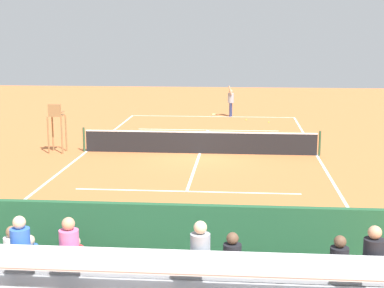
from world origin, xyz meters
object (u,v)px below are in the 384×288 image
Objects in this scene: bleacher_stand at (137,285)px; tennis_racket at (214,114)px; equipment_bag at (162,280)px; umpire_chair at (56,123)px; tennis_ball_near at (269,122)px; courtside_bench at (239,263)px; tennis_player at (231,100)px; tennis_ball_far at (246,120)px; tennis_net at (200,142)px.

tennis_racket is (-0.02, -27.28, -0.96)m from bleacher_stand.
equipment_bag is 25.29m from tennis_racket.
umpire_chair is 32.42× the size of tennis_ball_near.
umpire_chair reaches higher than courtside_bench.
tennis_player reaches higher than tennis_ball_far.
courtside_bench is 27.27× the size of tennis_ball_near.
courtside_bench is 25.22m from tennis_racket.
umpire_chair is at bearing -67.52° from bleacher_stand.
umpire_chair is at bearing -58.44° from courtside_bench.
equipment_bag is at bearing 90.27° from tennis_racket.
tennis_ball_near is at bearing -94.17° from courtside_bench.
umpire_chair is 15.21m from courtside_bench.
tennis_racket is at bearing -90.03° from bleacher_stand.
tennis_player is at bearing -92.33° from bleacher_stand.
tennis_ball_far is at bearing -94.63° from bleacher_stand.
courtside_bench reaches higher than tennis_ball_near.
tennis_player reaches higher than tennis_racket.
bleacher_stand is 10.07× the size of equipment_bag.
umpire_chair is (6.20, 0.32, 0.81)m from tennis_net.
tennis_net reaches higher than tennis_ball_far.
tennis_ball_far is (-0.31, -22.87, -0.53)m from courtside_bench.
tennis_ball_far is (-2.01, 2.29, 0.02)m from tennis_racket.
courtside_bench is 3.23× the size of tennis_racket.
tennis_ball_far is at bearing 131.27° from tennis_racket.
tennis_net is 13.40m from equipment_bag.
tennis_ball_near is at bearing -97.82° from bleacher_stand.
tennis_ball_near is 1.51m from tennis_ball_far.
bleacher_stand is at bearing 51.00° from courtside_bench.
umpire_chair is at bearing 2.99° from tennis_net.
tennis_racket is (-6.25, -12.21, -1.30)m from umpire_chair.
bleacher_stand reaches higher than courtside_bench.
tennis_ball_near is at bearing 134.08° from tennis_player.
tennis_racket is 3.05m from tennis_ball_far.
bleacher_stand is 25.09m from tennis_ball_far.
tennis_ball_near is (-2.25, 2.32, -0.98)m from tennis_player.
tennis_ball_far is (-1.89, -22.99, -0.15)m from equipment_bag.
umpire_chair is 13.30m from tennis_ball_near.
tennis_player is 29.18× the size of tennis_ball_near.
tennis_ball_far is (1.30, -0.76, 0.00)m from tennis_ball_near.
bleacher_stand reaches higher than umpire_chair.
umpire_chair is 14.59m from equipment_bag.
equipment_bag is 0.47× the size of tennis_player.
courtside_bench is (-7.95, 12.95, -0.76)m from umpire_chair.
tennis_ball_near is at bearing 149.75° from tennis_ball_far.
bleacher_stand is 5.03× the size of courtside_bench.
equipment_bag is at bearing 115.98° from umpire_chair.
umpire_chair is (6.24, -15.07, 0.34)m from bleacher_stand.
tennis_player is at bearing -45.92° from tennis_ball_near.
tennis_net is at bearing -82.48° from courtside_bench.
equipment_bag is at bearing -93.91° from bleacher_stand.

